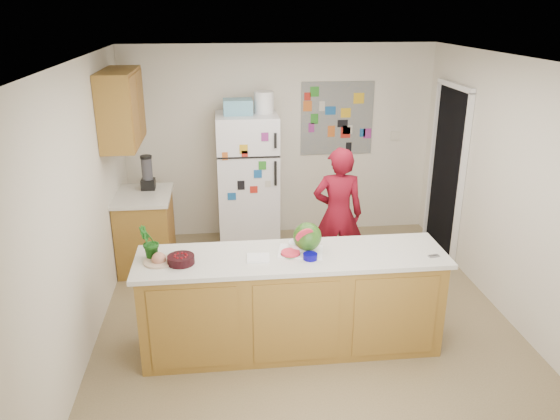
{
  "coord_description": "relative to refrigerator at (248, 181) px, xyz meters",
  "views": [
    {
      "loc": [
        -0.77,
        -4.72,
        2.93
      ],
      "look_at": [
        -0.23,
        0.2,
        1.07
      ],
      "focal_mm": 35.0,
      "sensor_mm": 36.0,
      "label": 1
    }
  ],
  "objects": [
    {
      "name": "peninsula_base",
      "position": [
        0.25,
        -2.38,
        -0.41
      ],
      "size": [
        2.6,
        0.62,
        0.88
      ],
      "primitive_type": "cube",
      "color": "brown",
      "rests_on": "floor"
    },
    {
      "name": "watermelon",
      "position": [
        0.39,
        -2.31,
        0.21
      ],
      "size": [
        0.25,
        0.25,
        0.25
      ],
      "primitive_type": "sphere",
      "color": "#20601B",
      "rests_on": "cutting_board"
    },
    {
      "name": "wall_back",
      "position": [
        0.45,
        0.38,
        0.4
      ],
      "size": [
        4.0,
        0.02,
        2.5
      ],
      "primitive_type": "cube",
      "color": "beige",
      "rests_on": "ground"
    },
    {
      "name": "side_counter_base",
      "position": [
        -1.24,
        -0.53,
        -0.42
      ],
      "size": [
        0.6,
        0.8,
        0.86
      ],
      "primitive_type": "cube",
      "color": "brown",
      "rests_on": "floor"
    },
    {
      "name": "paper_towel",
      "position": [
        -0.04,
        -2.43,
        0.08
      ],
      "size": [
        0.2,
        0.18,
        0.02
      ],
      "primitive_type": "cube",
      "rotation": [
        0.0,
        0.0,
        -0.06
      ],
      "color": "silver",
      "rests_on": "peninsula_top"
    },
    {
      "name": "doorway",
      "position": [
        2.44,
        -0.43,
        0.17
      ],
      "size": [
        0.03,
        0.85,
        2.04
      ],
      "primitive_type": "cube",
      "color": "black",
      "rests_on": "ground"
    },
    {
      "name": "cobalt_bowl",
      "position": [
        0.39,
        -2.48,
        0.1
      ],
      "size": [
        0.14,
        0.14,
        0.05
      ],
      "primitive_type": "cylinder",
      "rotation": [
        0.0,
        0.0,
        0.12
      ],
      "color": "#05006B",
      "rests_on": "peninsula_top"
    },
    {
      "name": "fridge_top_bin",
      "position": [
        -0.1,
        0.0,
        0.94
      ],
      "size": [
        0.35,
        0.28,
        0.18
      ],
      "primitive_type": "cube",
      "color": "#5999B2",
      "rests_on": "refrigerator"
    },
    {
      "name": "cherry_bowl",
      "position": [
        -0.69,
        -2.44,
        0.11
      ],
      "size": [
        0.29,
        0.29,
        0.07
      ],
      "primitive_type": "cylinder",
      "rotation": [
        0.0,
        0.0,
        -0.33
      ],
      "color": "black",
      "rests_on": "peninsula_top"
    },
    {
      "name": "peninsula_top",
      "position": [
        0.25,
        -2.38,
        0.05
      ],
      "size": [
        2.68,
        0.7,
        0.04
      ],
      "primitive_type": "cube",
      "color": "silver",
      "rests_on": "peninsula_base"
    },
    {
      "name": "white_bowl",
      "position": [
        0.34,
        -2.25,
        0.1
      ],
      "size": [
        0.22,
        0.22,
        0.06
      ],
      "primitive_type": "cylinder",
      "rotation": [
        0.0,
        0.0,
        -0.07
      ],
      "color": "white",
      "rests_on": "peninsula_top"
    },
    {
      "name": "upper_cabinets",
      "position": [
        -1.37,
        -0.58,
        1.05
      ],
      "size": [
        0.35,
        1.0,
        0.8
      ],
      "primitive_type": "cube",
      "color": "brown",
      "rests_on": "wall_left"
    },
    {
      "name": "blender_appliance",
      "position": [
        -1.19,
        -0.35,
        0.24
      ],
      "size": [
        0.13,
        0.13,
        0.38
      ],
      "primitive_type": "cylinder",
      "color": "black",
      "rests_on": "side_counter_top"
    },
    {
      "name": "person",
      "position": [
        0.94,
        -1.07,
        -0.09
      ],
      "size": [
        0.59,
        0.41,
        1.53
      ],
      "primitive_type": "imported",
      "rotation": [
        0.0,
        0.0,
        3.05
      ],
      "color": "maroon",
      "rests_on": "floor"
    },
    {
      "name": "photo_collage",
      "position": [
        1.2,
        0.36,
        0.7
      ],
      "size": [
        0.95,
        0.01,
        0.95
      ],
      "primitive_type": "cube",
      "color": "slate",
      "rests_on": "wall_back"
    },
    {
      "name": "side_counter_top",
      "position": [
        -1.24,
        -0.53,
        0.03
      ],
      "size": [
        0.64,
        0.84,
        0.04
      ],
      "primitive_type": "cube",
      "color": "silver",
      "rests_on": "side_counter_base"
    },
    {
      "name": "refrigerator",
      "position": [
        0.0,
        0.0,
        0.0
      ],
      "size": [
        0.75,
        0.7,
        1.7
      ],
      "primitive_type": "cube",
      "color": "silver",
      "rests_on": "floor"
    },
    {
      "name": "ceiling",
      "position": [
        0.45,
        -1.88,
        1.66
      ],
      "size": [
        4.0,
        4.5,
        0.02
      ],
      "primitive_type": "cube",
      "color": "white",
      "rests_on": "wall_back"
    },
    {
      "name": "wall_left",
      "position": [
        -1.56,
        -1.88,
        0.4
      ],
      "size": [
        0.02,
        4.5,
        2.5
      ],
      "primitive_type": "cube",
      "color": "beige",
      "rests_on": "ground"
    },
    {
      "name": "keys",
      "position": [
        1.45,
        -2.55,
        0.08
      ],
      "size": [
        0.1,
        0.06,
        0.01
      ],
      "primitive_type": "cube",
      "rotation": [
        0.0,
        0.0,
        0.18
      ],
      "color": "gray",
      "rests_on": "peninsula_top"
    },
    {
      "name": "watermelon_slice",
      "position": [
        0.24,
        -2.38,
        0.09
      ],
      "size": [
        0.16,
        0.16,
        0.02
      ],
      "primitive_type": "cylinder",
      "color": "red",
      "rests_on": "cutting_board"
    },
    {
      "name": "wall_right",
      "position": [
        2.46,
        -1.88,
        0.4
      ],
      "size": [
        0.02,
        4.5,
        2.5
      ],
      "primitive_type": "cube",
      "color": "beige",
      "rests_on": "ground"
    },
    {
      "name": "floor",
      "position": [
        0.45,
        -1.88,
        -0.86
      ],
      "size": [
        4.0,
        4.5,
        0.02
      ],
      "primitive_type": "cube",
      "color": "brown",
      "rests_on": "ground"
    },
    {
      "name": "potted_plant",
      "position": [
        -0.95,
        -2.33,
        0.22
      ],
      "size": [
        0.21,
        0.22,
        0.31
      ],
      "primitive_type": "imported",
      "rotation": [
        0.0,
        0.0,
        3.95
      ],
      "color": "#0C3B0D",
      "rests_on": "peninsula_top"
    },
    {
      "name": "cutting_board",
      "position": [
        0.33,
        -2.33,
        0.08
      ],
      "size": [
        0.43,
        0.36,
        0.01
      ],
      "primitive_type": "cube",
      "rotation": [
        0.0,
        0.0,
        -0.21
      ],
      "color": "white",
      "rests_on": "peninsula_top"
    },
    {
      "name": "plate",
      "position": [
        -0.87,
        -2.4,
        0.08
      ],
      "size": [
        0.27,
        0.27,
        0.02
      ],
      "primitive_type": "cylinder",
      "rotation": [
        0.0,
        0.0,
        -0.06
      ],
      "color": "beige",
      "rests_on": "peninsula_top"
    }
  ]
}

